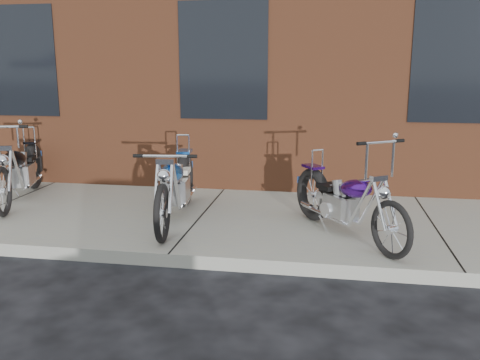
# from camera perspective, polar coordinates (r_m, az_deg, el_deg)

# --- Properties ---
(ground) EXTENTS (120.00, 120.00, 0.00)m
(ground) POSITION_cam_1_polar(r_m,az_deg,el_deg) (5.58, -8.02, -9.70)
(ground) COLOR black
(ground) RESTS_ON ground
(sidewalk) EXTENTS (22.00, 3.00, 0.15)m
(sidewalk) POSITION_cam_1_polar(r_m,az_deg,el_deg) (6.91, -4.28, -4.53)
(sidewalk) COLOR #A0A0A0
(sidewalk) RESTS_ON ground
(chopper_purple) EXTENTS (1.29, 1.84, 1.21)m
(chopper_purple) POSITION_cam_1_polar(r_m,az_deg,el_deg) (6.07, 11.71, -2.62)
(chopper_purple) COLOR black
(chopper_purple) RESTS_ON sidewalk
(chopper_blue) EXTENTS (0.58, 2.36, 1.03)m
(chopper_blue) POSITION_cam_1_polar(r_m,az_deg,el_deg) (6.62, -7.22, -0.88)
(chopper_blue) COLOR black
(chopper_blue) RESTS_ON sidewalk
(chopper_third) EXTENTS (0.88, 2.26, 1.19)m
(chopper_third) POSITION_cam_1_polar(r_m,az_deg,el_deg) (8.24, -23.44, 0.81)
(chopper_third) COLOR black
(chopper_third) RESTS_ON sidewalk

